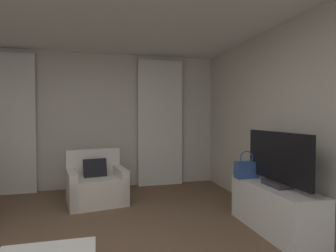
{
  "coord_description": "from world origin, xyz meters",
  "views": [
    {
      "loc": [
        0.14,
        -2.58,
        1.4
      ],
      "look_at": [
        1.13,
        1.3,
        1.25
      ],
      "focal_mm": 29.95,
      "sensor_mm": 36.0,
      "label": 1
    }
  ],
  "objects_px": {
    "handbag_primary": "(246,169)",
    "tv_flatscreen": "(277,160)",
    "tv_console": "(275,208)",
    "armchair": "(96,185)"
  },
  "relations": [
    {
      "from": "tv_flatscreen",
      "to": "handbag_primary",
      "type": "bearing_deg",
      "value": 103.68
    },
    {
      "from": "handbag_primary",
      "to": "tv_flatscreen",
      "type": "bearing_deg",
      "value": -76.32
    },
    {
      "from": "tv_flatscreen",
      "to": "handbag_primary",
      "type": "relative_size",
      "value": 3.11
    },
    {
      "from": "armchair",
      "to": "handbag_primary",
      "type": "bearing_deg",
      "value": -32.11
    },
    {
      "from": "tv_console",
      "to": "tv_flatscreen",
      "type": "xyz_separation_m",
      "value": [
        0.0,
        -0.04,
        0.59
      ]
    },
    {
      "from": "tv_flatscreen",
      "to": "armchair",
      "type": "bearing_deg",
      "value": 140.34
    },
    {
      "from": "tv_console",
      "to": "tv_flatscreen",
      "type": "relative_size",
      "value": 1.13
    },
    {
      "from": "handbag_primary",
      "to": "tv_console",
      "type": "bearing_deg",
      "value": -75.16
    },
    {
      "from": "handbag_primary",
      "to": "armchair",
      "type": "bearing_deg",
      "value": 147.89
    },
    {
      "from": "tv_flatscreen",
      "to": "handbag_primary",
      "type": "height_order",
      "value": "tv_flatscreen"
    }
  ]
}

